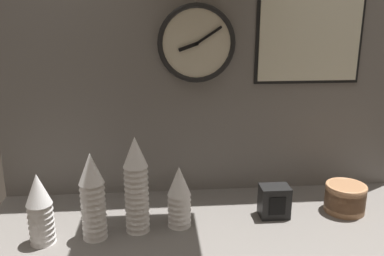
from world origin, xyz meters
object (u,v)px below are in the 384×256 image
object	(u,v)px
cup_stack_left	(93,196)
cup_stack_far_left	(40,209)
cup_stack_center_left	(136,185)
wall_clock	(197,43)
napkin_dispenser	(274,201)
cup_stack_center	(179,196)
bowl_stack_far_right	(345,197)
menu_board	(311,18)

from	to	relation	value
cup_stack_left	cup_stack_far_left	bearing A→B (deg)	-174.22
cup_stack_center_left	wall_clock	world-z (taller)	wall_clock
napkin_dispenser	cup_stack_center	bearing A→B (deg)	-174.02
cup_stack_center	cup_stack_left	world-z (taller)	cup_stack_left
cup_stack_center	cup_stack_center_left	xyz separation A→B (m)	(-0.14, -0.02, 0.06)
cup_stack_center	bowl_stack_far_right	xyz separation A→B (m)	(0.61, 0.05, -0.05)
cup_stack_far_left	napkin_dispenser	xyz separation A→B (m)	(0.78, 0.11, -0.06)
cup_stack_far_left	cup_stack_center	bearing A→B (deg)	9.04
cup_stack_center_left	napkin_dispenser	distance (m)	0.50
cup_stack_far_left	menu_board	world-z (taller)	menu_board
wall_clock	bowl_stack_far_right	bearing A→B (deg)	-22.09
cup_stack_center_left	bowl_stack_far_right	xyz separation A→B (m)	(0.75, 0.07, -0.11)
cup_stack_center_left	cup_stack_far_left	bearing A→B (deg)	-170.49
cup_stack_far_left	cup_stack_center_left	distance (m)	0.31
cup_stack_center	napkin_dispenser	world-z (taller)	cup_stack_center
cup_stack_far_left	bowl_stack_far_right	xyz separation A→B (m)	(1.05, 0.12, -0.06)
bowl_stack_far_right	wall_clock	xyz separation A→B (m)	(-0.53, 0.21, 0.54)
menu_board	wall_clock	bearing A→B (deg)	-178.81
cup_stack_center	cup_stack_center_left	world-z (taller)	cup_stack_center_left
cup_stack_center	wall_clock	size ratio (longest dim) A/B	0.74
bowl_stack_far_right	napkin_dispenser	bearing A→B (deg)	-176.78
cup_stack_far_left	napkin_dispenser	bearing A→B (deg)	7.71
cup_stack_center	bowl_stack_far_right	distance (m)	0.61
cup_stack_center	napkin_dispenser	bearing A→B (deg)	5.98
cup_stack_far_left	menu_board	size ratio (longest dim) A/B	0.48
cup_stack_center	cup_stack_left	size ratio (longest dim) A/B	0.74
wall_clock	menu_board	world-z (taller)	menu_board
cup_stack_center_left	menu_board	world-z (taller)	menu_board
cup_stack_far_left	wall_clock	bearing A→B (deg)	32.66
cup_stack_center	napkin_dispenser	xyz separation A→B (m)	(0.34, 0.04, -0.05)
cup_stack_center_left	cup_stack_left	distance (m)	0.14
cup_stack_center_left	wall_clock	size ratio (longest dim) A/B	1.13
cup_stack_far_left	cup_stack_center_left	bearing A→B (deg)	9.51
cup_stack_center_left	wall_clock	bearing A→B (deg)	51.81
cup_stack_center_left	cup_stack_left	bearing A→B (deg)	-166.18
menu_board	napkin_dispenser	xyz separation A→B (m)	(-0.17, -0.24, -0.63)
wall_clock	menu_board	bearing A→B (deg)	1.19
cup_stack_left	wall_clock	xyz separation A→B (m)	(0.36, 0.32, 0.45)
cup_stack_center_left	napkin_dispenser	xyz separation A→B (m)	(0.48, 0.06, -0.11)
cup_stack_far_left	napkin_dispenser	distance (m)	0.79
cup_stack_center	cup_stack_far_left	world-z (taller)	cup_stack_far_left
wall_clock	cup_stack_far_left	bearing A→B (deg)	-147.34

